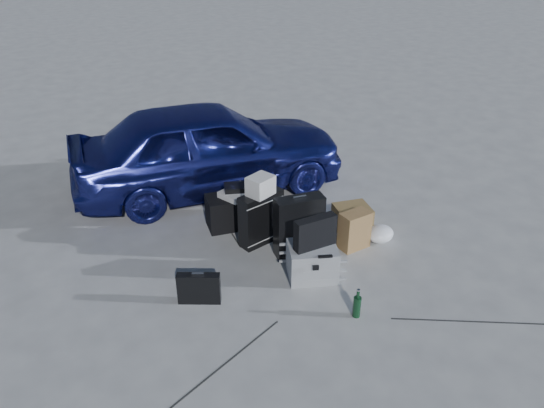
# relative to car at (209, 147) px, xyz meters

# --- Properties ---
(ground) EXTENTS (60.00, 60.00, 0.00)m
(ground) POSITION_rel_car_xyz_m (-0.01, -2.51, -0.59)
(ground) COLOR #B0AFAB
(ground) RESTS_ON ground
(car) EXTENTS (3.69, 2.06, 1.18)m
(car) POSITION_rel_car_xyz_m (0.00, 0.00, 0.00)
(car) COLOR navy
(car) RESTS_ON ground
(pelican_case) EXTENTS (0.60, 0.56, 0.35)m
(pelican_case) POSITION_rel_car_xyz_m (0.00, -2.32, -0.42)
(pelican_case) COLOR #929497
(pelican_case) RESTS_ON ground
(laptop_bag) EXTENTS (0.44, 0.14, 0.33)m
(laptop_bag) POSITION_rel_car_xyz_m (0.02, -2.33, -0.08)
(laptop_bag) COLOR black
(laptop_bag) RESTS_ON pelican_case
(briefcase) EXTENTS (0.39, 0.29, 0.31)m
(briefcase) POSITION_rel_car_xyz_m (-1.15, -2.11, -0.44)
(briefcase) COLOR black
(briefcase) RESTS_ON ground
(suitcase_left) EXTENTS (0.55, 0.30, 0.68)m
(suitcase_left) POSITION_rel_car_xyz_m (0.12, -1.91, -0.25)
(suitcase_left) COLOR black
(suitcase_left) RESTS_ON ground
(suitcase_right) EXTENTS (0.53, 0.26, 0.61)m
(suitcase_right) POSITION_rel_car_xyz_m (-0.10, -1.50, -0.29)
(suitcase_right) COLOR black
(suitcase_right) RESTS_ON ground
(white_carton) EXTENTS (0.32, 0.28, 0.21)m
(white_carton) POSITION_rel_car_xyz_m (-0.12, -1.52, 0.12)
(white_carton) COLOR silver
(white_carton) RESTS_ON suitcase_right
(duffel_bag) EXTENTS (0.84, 0.51, 0.39)m
(duffel_bag) POSITION_rel_car_xyz_m (-0.12, -1.05, -0.40)
(duffel_bag) COLOR black
(duffel_bag) RESTS_ON ground
(flat_box_white) EXTENTS (0.46, 0.40, 0.07)m
(flat_box_white) POSITION_rel_car_xyz_m (-0.14, -1.04, -0.17)
(flat_box_white) COLOR silver
(flat_box_white) RESTS_ON duffel_bag
(flat_box_black) EXTENTS (0.34, 0.30, 0.06)m
(flat_box_black) POSITION_rel_car_xyz_m (-0.15, -1.03, -0.10)
(flat_box_black) COLOR black
(flat_box_black) RESTS_ON flat_box_white
(kraft_bag) EXTENTS (0.32, 0.20, 0.43)m
(kraft_bag) POSITION_rel_car_xyz_m (0.70, -2.13, -0.38)
(kraft_bag) COLOR olive
(kraft_bag) RESTS_ON ground
(cardboard_box) EXTENTS (0.47, 0.44, 0.29)m
(cardboard_box) POSITION_rel_car_xyz_m (0.93, -1.83, -0.45)
(cardboard_box) COLOR brown
(cardboard_box) RESTS_ON ground
(plastic_bag) EXTENTS (0.37, 0.33, 0.18)m
(plastic_bag) POSITION_rel_car_xyz_m (1.04, -2.19, -0.50)
(plastic_bag) COLOR white
(plastic_bag) RESTS_ON ground
(green_bottle) EXTENTS (0.09, 0.09, 0.29)m
(green_bottle) POSITION_rel_car_xyz_m (-0.01, -3.05, -0.45)
(green_bottle) COLOR black
(green_bottle) RESTS_ON ground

